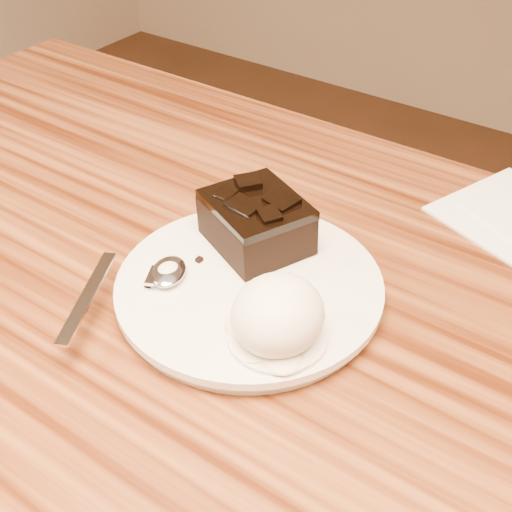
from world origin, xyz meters
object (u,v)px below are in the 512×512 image
Objects in this scene: spoon at (168,273)px; plate at (249,290)px; ice_cream_scoop at (278,315)px; brownie at (256,225)px.

plate is at bearing 4.47° from spoon.
plate is 0.08m from ice_cream_scoop.
ice_cream_scoop is 0.44× the size of spoon.
spoon reaches higher than plate.
spoon is at bearing -149.57° from plate.
ice_cream_scoop is (0.06, -0.04, 0.03)m from plate.
plate is 0.07m from spoon.
brownie reaches higher than spoon.
plate is 0.06m from brownie.
ice_cream_scoop is at bearing -29.70° from spoon.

